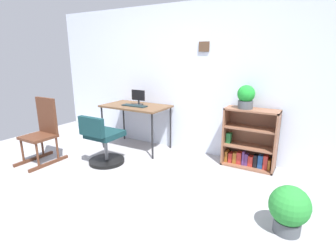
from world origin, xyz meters
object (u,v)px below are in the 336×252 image
monitor (138,97)px  bookshelf_low (250,141)px  desk (136,109)px  office_chair (103,143)px  potted_plant_on_shelf (246,97)px  potted_plant_floor (289,208)px  keyboard (134,106)px  rocking_chair (43,131)px

monitor → bookshelf_low: size_ratio=0.30×
desk → office_chair: 0.88m
desk → potted_plant_on_shelf: bearing=5.0°
potted_plant_floor → keyboard: bearing=157.3°
desk → potted_plant_floor: size_ratio=2.44×
monitor → keyboard: monitor is taller
desk → keyboard: (0.03, -0.08, 0.07)m
desk → bookshelf_low: bookshelf_low is taller
monitor → potted_plant_floor: monitor is taller
desk → rocking_chair: bearing=-126.8°
rocking_chair → monitor: bearing=54.1°
desk → potted_plant_on_shelf: 1.79m
office_chair → potted_plant_on_shelf: size_ratio=2.33×
monitor → potted_plant_floor: bearing=-25.1°
keyboard → office_chair: bearing=-93.0°
keyboard → bookshelf_low: (1.82, 0.28, -0.39)m
office_chair → potted_plant_floor: size_ratio=1.67×
monitor → keyboard: bearing=-82.9°
desk → bookshelf_low: bearing=6.4°
rocking_chair → desk: bearing=53.2°
office_chair → bookshelf_low: (1.85, 1.01, 0.05)m
rocking_chair → bookshelf_low: (2.71, 1.36, -0.11)m
desk → monitor: 0.20m
keyboard → bookshelf_low: 1.88m
desk → monitor: size_ratio=4.33×
monitor → keyboard: 0.18m
office_chair → rocking_chair: (-0.85, -0.35, 0.15)m
potted_plant_on_shelf → potted_plant_floor: 1.66m
bookshelf_low → potted_plant_on_shelf: bearing=-149.6°
rocking_chair → potted_plant_on_shelf: 2.97m
keyboard → rocking_chair: size_ratio=0.46×
potted_plant_floor → bookshelf_low: bearing=116.7°
bookshelf_low → potted_plant_floor: bearing=-63.3°
monitor → rocking_chair: 1.55m
rocking_chair → bookshelf_low: bearing=26.6°
office_chair → potted_plant_floor: 2.54m
monitor → office_chair: size_ratio=0.34×
keyboard → bookshelf_low: bookshelf_low is taller
keyboard → rocking_chair: 1.42m
office_chair → rocking_chair: rocking_chair is taller
office_chair → bookshelf_low: bookshelf_low is taller
monitor → bookshelf_low: (1.83, 0.15, -0.51)m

